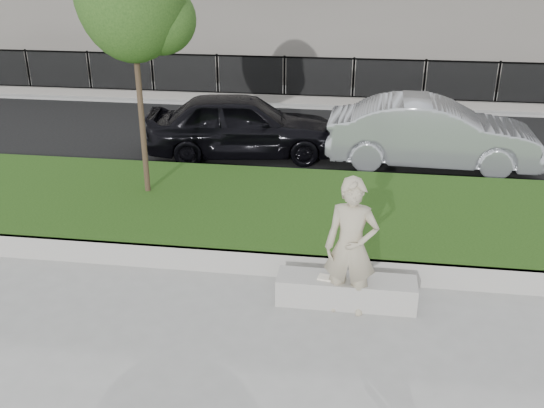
% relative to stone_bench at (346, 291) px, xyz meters
% --- Properties ---
extents(ground, '(90.00, 90.00, 0.00)m').
position_rel_stone_bench_xyz_m(ground, '(-1.77, -0.40, -0.21)').
color(ground, gray).
rests_on(ground, ground).
extents(grass_bank, '(34.00, 4.00, 0.40)m').
position_rel_stone_bench_xyz_m(grass_bank, '(-1.77, 2.60, -0.01)').
color(grass_bank, '#16380E').
rests_on(grass_bank, ground).
extents(grass_kerb, '(34.00, 0.08, 0.40)m').
position_rel_stone_bench_xyz_m(grass_kerb, '(-1.77, 0.64, -0.01)').
color(grass_kerb, '#A9A69E').
rests_on(grass_kerb, ground).
extents(street, '(34.00, 7.00, 0.04)m').
position_rel_stone_bench_xyz_m(street, '(-1.77, 8.10, -0.19)').
color(street, black).
rests_on(street, ground).
extents(far_pavement, '(34.00, 3.00, 0.12)m').
position_rel_stone_bench_xyz_m(far_pavement, '(-1.77, 12.60, -0.15)').
color(far_pavement, gray).
rests_on(far_pavement, ground).
extents(iron_fence, '(32.00, 0.30, 1.50)m').
position_rel_stone_bench_xyz_m(iron_fence, '(-1.77, 11.60, 0.34)').
color(iron_fence, slate).
rests_on(iron_fence, far_pavement).
extents(stone_bench, '(2.03, 0.51, 0.41)m').
position_rel_stone_bench_xyz_m(stone_bench, '(0.00, 0.00, 0.00)').
color(stone_bench, '#A9A69E').
rests_on(stone_bench, ground).
extents(man, '(0.78, 0.56, 2.03)m').
position_rel_stone_bench_xyz_m(man, '(0.04, -0.17, 0.81)').
color(man, tan).
rests_on(man, ground).
extents(book, '(0.26, 0.21, 0.03)m').
position_rel_stone_bench_xyz_m(book, '(-0.29, -0.04, 0.22)').
color(book, white).
rests_on(book, stone_bench).
extents(car_dark, '(4.83, 2.51, 1.57)m').
position_rel_stone_bench_xyz_m(car_dark, '(-2.75, 6.33, 0.62)').
color(car_dark, black).
rests_on(car_dark, street).
extents(car_silver, '(4.86, 1.82, 1.59)m').
position_rel_stone_bench_xyz_m(car_silver, '(1.76, 6.23, 0.63)').
color(car_silver, '#A0A4A9').
rests_on(car_silver, street).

